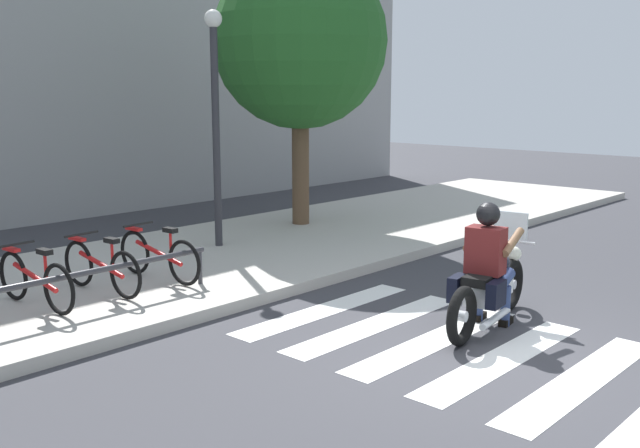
{
  "coord_description": "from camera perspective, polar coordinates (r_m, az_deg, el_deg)",
  "views": [
    {
      "loc": [
        -6.09,
        -3.24,
        2.63
      ],
      "look_at": [
        1.02,
        3.3,
        0.83
      ],
      "focal_mm": 40.26,
      "sensor_mm": 36.0,
      "label": 1
    }
  ],
  "objects": [
    {
      "name": "crosswalk_stripe_2",
      "position": [
        7.49,
        14.33,
        -10.33
      ],
      "size": [
        2.8,
        0.4,
        0.01
      ],
      "primitive_type": "cube",
      "color": "white",
      "rests_on": "ground"
    },
    {
      "name": "rider",
      "position": [
        8.16,
        13.22,
        -2.51
      ],
      "size": [
        0.68,
        0.6,
        1.44
      ],
      "color": "#591919",
      "rests_on": "ground"
    },
    {
      "name": "crosswalk_stripe_1",
      "position": [
        7.18,
        20.06,
        -11.58
      ],
      "size": [
        2.8,
        0.4,
        0.01
      ],
      "primitive_type": "cube",
      "color": "white",
      "rests_on": "ground"
    },
    {
      "name": "sidewalk",
      "position": [
        10.8,
        -11.59,
        -3.37
      ],
      "size": [
        24.0,
        4.4,
        0.15
      ],
      "primitive_type": "cube",
      "color": "#B7B2A8",
      "rests_on": "ground"
    },
    {
      "name": "bike_rack",
      "position": [
        8.62,
        -17.59,
        -3.87
      ],
      "size": [
        3.15,
        0.07,
        0.49
      ],
      "color": "#333338",
      "rests_on": "sidewalk"
    },
    {
      "name": "bicycle_2",
      "position": [
        9.31,
        -17.01,
        -3.27
      ],
      "size": [
        0.48,
        1.56,
        0.72
      ],
      "color": "black",
      "rests_on": "sidewalk"
    },
    {
      "name": "bicycle_3",
      "position": [
        9.75,
        -12.72,
        -2.43
      ],
      "size": [
        0.48,
        1.61,
        0.73
      ],
      "color": "black",
      "rests_on": "sidewalk"
    },
    {
      "name": "street_lamp",
      "position": [
        11.54,
        -8.31,
        9.15
      ],
      "size": [
        0.28,
        0.28,
        3.87
      ],
      "color": "#2D2D33",
      "rests_on": "ground"
    },
    {
      "name": "motorcycle",
      "position": [
        8.32,
        13.32,
        -4.87
      ],
      "size": [
        2.14,
        0.76,
        1.23
      ],
      "color": "black",
      "rests_on": "ground"
    },
    {
      "name": "bicycle_1",
      "position": [
        8.92,
        -21.71,
        -4.14
      ],
      "size": [
        0.48,
        1.56,
        0.73
      ],
      "color": "black",
      "rests_on": "sidewalk"
    },
    {
      "name": "crosswalk_stripe_4",
      "position": [
        8.31,
        4.51,
        -7.92
      ],
      "size": [
        2.8,
        0.4,
        0.01
      ],
      "primitive_type": "cube",
      "color": "white",
      "rests_on": "ground"
    },
    {
      "name": "crosswalk_stripe_5",
      "position": [
        8.8,
        0.38,
        -6.83
      ],
      "size": [
        2.8,
        0.4,
        0.01
      ],
      "primitive_type": "cube",
      "color": "white",
      "rests_on": "ground"
    },
    {
      "name": "ground_plane",
      "position": [
        7.39,
        13.84,
        -10.65
      ],
      "size": [
        48.0,
        48.0,
        0.0
      ],
      "primitive_type": "plane",
      "color": "#38383D"
    },
    {
      "name": "tree_near_rack",
      "position": [
        13.44,
        -1.61,
        14.29
      ],
      "size": [
        3.21,
        3.21,
        5.13
      ],
      "color": "brown",
      "rests_on": "ground"
    },
    {
      "name": "crosswalk_stripe_3",
      "position": [
        7.87,
        9.15,
        -9.09
      ],
      "size": [
        2.8,
        0.4,
        0.01
      ],
      "primitive_type": "cube",
      "color": "white",
      "rests_on": "ground"
    }
  ]
}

